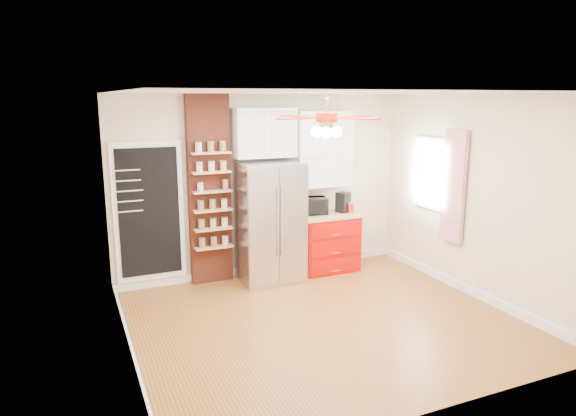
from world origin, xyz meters
name	(u,v)px	position (x,y,z in m)	size (l,w,h in m)	color
floor	(323,321)	(0.00, 0.00, 0.00)	(4.50, 4.50, 0.00)	#9B6027
ceiling	(327,92)	(0.00, 0.00, 2.70)	(4.50, 4.50, 0.00)	white
wall_back	(263,186)	(0.00, 2.00, 1.35)	(4.50, 0.02, 2.70)	beige
wall_front	(441,262)	(0.00, -2.00, 1.35)	(4.50, 0.02, 2.70)	beige
wall_left	(122,232)	(-2.25, 0.00, 1.35)	(0.02, 4.00, 2.70)	beige
wall_right	(476,197)	(2.25, 0.00, 1.35)	(0.02, 4.00, 2.70)	beige
chalkboard	(149,212)	(-1.70, 1.96, 1.10)	(0.95, 0.05, 1.95)	white
brick_pillar	(209,190)	(-0.85, 1.92, 1.35)	(0.60, 0.16, 2.70)	brown
fridge	(269,222)	(-0.05, 1.63, 0.88)	(0.90, 0.70, 1.75)	silver
upper_glass_cabinet	(264,133)	(-0.05, 1.82, 2.15)	(0.90, 0.35, 0.70)	white
red_cabinet	(327,242)	(0.92, 1.68, 0.45)	(0.94, 0.64, 0.90)	#C10702
upper_shelf_unit	(323,149)	(0.92, 1.85, 1.88)	(0.90, 0.30, 1.15)	white
window	(431,173)	(2.23, 0.90, 1.55)	(0.04, 0.75, 1.05)	white
curtain	(454,186)	(2.18, 0.35, 1.45)	(0.06, 0.40, 1.55)	#B7182B
ceiling_fan	(327,118)	(0.00, 0.00, 2.42)	(1.40, 1.40, 0.44)	silver
toaster_oven	(311,206)	(0.69, 1.76, 1.03)	(0.46, 0.31, 0.25)	black
coffee_maker	(343,202)	(1.20, 1.68, 1.06)	(0.17, 0.18, 0.31)	black
canister_left	(351,208)	(1.29, 1.58, 0.97)	(0.10, 0.10, 0.15)	red
canister_right	(345,207)	(1.24, 1.67, 0.97)	(0.11, 0.11, 0.15)	red
pantry_jar_oats	(200,187)	(-1.02, 1.76, 1.43)	(0.08, 0.08, 0.12)	beige
pantry_jar_beans	(225,185)	(-0.66, 1.78, 1.44)	(0.08, 0.08, 0.13)	#957E4C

